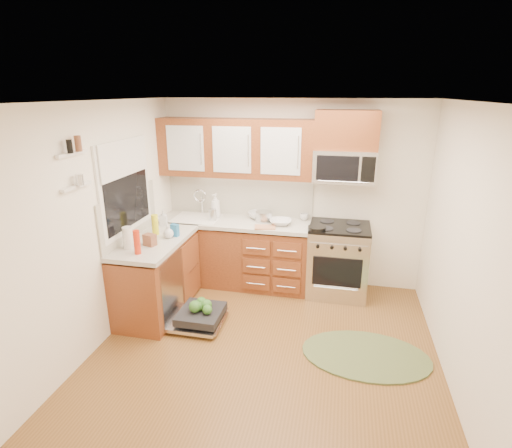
% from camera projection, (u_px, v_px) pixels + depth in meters
% --- Properties ---
extents(floor, '(3.50, 3.50, 0.00)m').
position_uv_depth(floor, '(266.00, 349.00, 4.20)').
color(floor, brown).
rests_on(floor, ground).
extents(ceiling, '(3.50, 3.50, 0.00)m').
position_uv_depth(ceiling, '(268.00, 101.00, 3.41)').
color(ceiling, white).
rests_on(ceiling, ground).
extents(wall_back, '(3.50, 0.04, 2.50)m').
position_uv_depth(wall_back, '(291.00, 194.00, 5.42)').
color(wall_back, white).
rests_on(wall_back, ground).
extents(wall_front, '(3.50, 0.04, 2.50)m').
position_uv_depth(wall_front, '(207.00, 348.00, 2.18)').
color(wall_front, white).
rests_on(wall_front, ground).
extents(wall_left, '(0.04, 3.50, 2.50)m').
position_uv_depth(wall_left, '(102.00, 226.00, 4.16)').
color(wall_left, white).
rests_on(wall_left, ground).
extents(wall_right, '(0.04, 3.50, 2.50)m').
position_uv_depth(wall_right, '(465.00, 253.00, 3.45)').
color(wall_right, white).
rests_on(wall_right, ground).
extents(base_cabinet_back, '(2.05, 0.60, 0.85)m').
position_uv_depth(base_cabinet_back, '(235.00, 254.00, 5.55)').
color(base_cabinet_back, '#5A2914').
rests_on(base_cabinet_back, ground).
extents(base_cabinet_left, '(0.60, 1.25, 0.85)m').
position_uv_depth(base_cabinet_left, '(157.00, 278.00, 4.84)').
color(base_cabinet_left, '#5A2914').
rests_on(base_cabinet_left, ground).
extents(countertop_back, '(2.07, 0.64, 0.05)m').
position_uv_depth(countertop_back, '(234.00, 222.00, 5.39)').
color(countertop_back, beige).
rests_on(countertop_back, base_cabinet_back).
extents(countertop_left, '(0.64, 1.27, 0.05)m').
position_uv_depth(countertop_left, '(155.00, 242.00, 4.69)').
color(countertop_left, beige).
rests_on(countertop_left, base_cabinet_left).
extents(backsplash_back, '(2.05, 0.02, 0.57)m').
position_uv_depth(backsplash_back, '(239.00, 195.00, 5.57)').
color(backsplash_back, beige).
rests_on(backsplash_back, ground).
extents(backsplash_left, '(0.02, 1.25, 0.57)m').
position_uv_depth(backsplash_left, '(129.00, 215.00, 4.65)').
color(backsplash_left, beige).
rests_on(backsplash_left, ground).
extents(upper_cabinets, '(2.05, 0.35, 0.75)m').
position_uv_depth(upper_cabinets, '(235.00, 148.00, 5.21)').
color(upper_cabinets, '#5A2914').
rests_on(upper_cabinets, ground).
extents(cabinet_over_mw, '(0.76, 0.35, 0.47)m').
position_uv_depth(cabinet_over_mw, '(347.00, 130.00, 4.84)').
color(cabinet_over_mw, '#5A2914').
rests_on(cabinet_over_mw, ground).
extents(range, '(0.76, 0.64, 0.95)m').
position_uv_depth(range, '(338.00, 260.00, 5.24)').
color(range, silver).
rests_on(range, ground).
extents(microwave, '(0.76, 0.38, 0.40)m').
position_uv_depth(microwave, '(344.00, 166.00, 4.96)').
color(microwave, silver).
rests_on(microwave, ground).
extents(sink, '(0.62, 0.50, 0.26)m').
position_uv_depth(sink, '(197.00, 227.00, 5.51)').
color(sink, white).
rests_on(sink, ground).
extents(dishwasher, '(0.70, 0.60, 0.20)m').
position_uv_depth(dishwasher, '(198.00, 317.00, 4.62)').
color(dishwasher, silver).
rests_on(dishwasher, ground).
extents(window, '(0.03, 1.05, 1.05)m').
position_uv_depth(window, '(125.00, 187.00, 4.52)').
color(window, white).
rests_on(window, ground).
extents(window_blind, '(0.02, 0.96, 0.40)m').
position_uv_depth(window_blind, '(124.00, 158.00, 4.41)').
color(window_blind, white).
rests_on(window_blind, ground).
extents(shelf_upper, '(0.04, 0.40, 0.03)m').
position_uv_depth(shelf_upper, '(72.00, 154.00, 3.57)').
color(shelf_upper, white).
rests_on(shelf_upper, ground).
extents(shelf_lower, '(0.04, 0.40, 0.03)m').
position_uv_depth(shelf_lower, '(77.00, 186.00, 3.67)').
color(shelf_lower, white).
rests_on(shelf_lower, ground).
extents(rug, '(1.45, 1.10, 0.02)m').
position_uv_depth(rug, '(366.00, 355.00, 4.09)').
color(rug, '#526137').
rests_on(rug, ground).
extents(skillet, '(0.26, 0.26, 0.04)m').
position_uv_depth(skillet, '(317.00, 228.00, 4.94)').
color(skillet, black).
rests_on(skillet, range).
extents(stock_pot, '(0.27, 0.27, 0.14)m').
position_uv_depth(stock_pot, '(264.00, 217.00, 5.32)').
color(stock_pot, silver).
rests_on(stock_pot, countertop_back).
extents(cutting_board, '(0.29, 0.22, 0.02)m').
position_uv_depth(cutting_board, '(265.00, 227.00, 5.08)').
color(cutting_board, '#B57852').
rests_on(cutting_board, countertop_back).
extents(canister, '(0.13, 0.13, 0.17)m').
position_uv_depth(canister, '(213.00, 215.00, 5.34)').
color(canister, silver).
rests_on(canister, countertop_back).
extents(paper_towel_roll, '(0.15, 0.15, 0.24)m').
position_uv_depth(paper_towel_roll, '(128.00, 238.00, 4.40)').
color(paper_towel_roll, white).
rests_on(paper_towel_roll, countertop_left).
extents(mustard_bottle, '(0.09, 0.09, 0.25)m').
position_uv_depth(mustard_bottle, '(155.00, 225.00, 4.82)').
color(mustard_bottle, yellow).
rests_on(mustard_bottle, countertop_left).
extents(red_bottle, '(0.08, 0.08, 0.26)m').
position_uv_depth(red_bottle, '(137.00, 242.00, 4.24)').
color(red_bottle, red).
rests_on(red_bottle, countertop_left).
extents(wooden_box, '(0.15, 0.13, 0.13)m').
position_uv_depth(wooden_box, '(150.00, 240.00, 4.49)').
color(wooden_box, brown).
rests_on(wooden_box, countertop_left).
extents(blue_carton, '(0.10, 0.08, 0.15)m').
position_uv_depth(blue_carton, '(175.00, 230.00, 4.77)').
color(blue_carton, '#236CA4').
rests_on(blue_carton, countertop_left).
extents(bowl_a, '(0.32, 0.32, 0.07)m').
position_uv_depth(bowl_a, '(280.00, 222.00, 5.20)').
color(bowl_a, '#999999').
rests_on(bowl_a, countertop_back).
extents(bowl_b, '(0.35, 0.35, 0.09)m').
position_uv_depth(bowl_b, '(259.00, 215.00, 5.46)').
color(bowl_b, '#999999').
rests_on(bowl_b, countertop_back).
extents(cup, '(0.14, 0.14, 0.09)m').
position_uv_depth(cup, '(304.00, 217.00, 5.38)').
color(cup, '#999999').
rests_on(cup, countertop_back).
extents(soap_bottle_a, '(0.17, 0.17, 0.34)m').
position_uv_depth(soap_bottle_a, '(216.00, 206.00, 5.44)').
color(soap_bottle_a, '#999999').
rests_on(soap_bottle_a, countertop_back).
extents(soap_bottle_b, '(0.11, 0.12, 0.20)m').
position_uv_depth(soap_bottle_b, '(163.00, 218.00, 5.16)').
color(soap_bottle_b, '#999999').
rests_on(soap_bottle_b, countertop_left).
extents(soap_bottle_c, '(0.15, 0.15, 0.16)m').
position_uv_depth(soap_bottle_c, '(168.00, 232.00, 4.72)').
color(soap_bottle_c, '#999999').
rests_on(soap_bottle_c, countertop_left).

